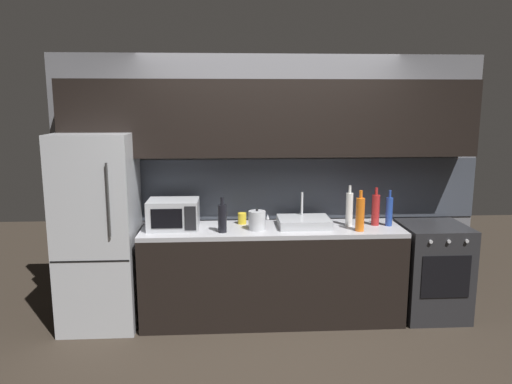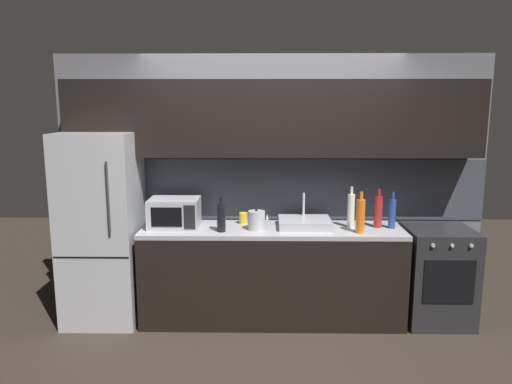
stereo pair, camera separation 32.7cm
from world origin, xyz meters
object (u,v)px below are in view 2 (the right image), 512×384
object	(u,v)px
wine_bottle_blue	(392,213)
wine_bottle_dark	(221,217)
oven_range	(437,275)
kettle	(257,220)
wine_bottle_orange	(361,216)
wine_bottle_white	(351,210)
refrigerator	(102,228)
wine_bottle_red	(378,211)
microwave	(174,213)
mug_yellow	(243,218)

from	to	relation	value
wine_bottle_blue	wine_bottle_dark	bearing A→B (deg)	-174.80
oven_range	wine_bottle_dark	bearing A→B (deg)	-176.10
kettle	wine_bottle_blue	bearing A→B (deg)	3.46
kettle	wine_bottle_orange	xyz separation A→B (m)	(0.92, -0.09, 0.07)
kettle	wine_bottle_white	xyz separation A→B (m)	(0.87, 0.10, 0.08)
refrigerator	wine_bottle_red	xyz separation A→B (m)	(2.57, 0.04, 0.16)
wine_bottle_blue	wine_bottle_orange	bearing A→B (deg)	-152.30
oven_range	wine_bottle_orange	xyz separation A→B (m)	(-0.77, -0.16, 0.61)
microwave	wine_bottle_orange	size ratio (longest dim) A/B	1.23
oven_range	kettle	xyz separation A→B (m)	(-1.69, -0.07, 0.54)
wine_bottle_white	microwave	bearing A→B (deg)	-179.68
microwave	wine_bottle_dark	distance (m)	0.48
wine_bottle_dark	kettle	bearing A→B (deg)	11.94
wine_bottle_blue	mug_yellow	xyz separation A→B (m)	(-1.38, 0.15, -0.09)
wine_bottle_red	wine_bottle_blue	size ratio (longest dim) A/B	1.06
refrigerator	wine_bottle_red	bearing A→B (deg)	0.79
refrigerator	mug_yellow	size ratio (longest dim) A/B	16.75
oven_range	wine_bottle_blue	size ratio (longest dim) A/B	2.64
wine_bottle_dark	wine_bottle_orange	bearing A→B (deg)	-1.28
wine_bottle_blue	mug_yellow	bearing A→B (deg)	173.66
kettle	wine_bottle_orange	distance (m)	0.93
kettle	microwave	bearing A→B (deg)	173.29
oven_range	wine_bottle_dark	distance (m)	2.10
kettle	mug_yellow	world-z (taller)	kettle
wine_bottle_red	wine_bottle_white	world-z (taller)	wine_bottle_white
wine_bottle_red	wine_bottle_orange	xyz separation A→B (m)	(-0.20, -0.20, 0.01)
wine_bottle_blue	wine_bottle_red	bearing A→B (deg)	165.26
wine_bottle_white	mug_yellow	size ratio (longest dim) A/B	3.61
wine_bottle_white	oven_range	bearing A→B (deg)	-2.02
microwave	mug_yellow	xyz separation A→B (m)	(0.63, 0.14, -0.08)
wine_bottle_red	wine_bottle_orange	distance (m)	0.29
refrigerator	wine_bottle_blue	world-z (taller)	refrigerator
wine_bottle_dark	wine_bottle_white	xyz separation A→B (m)	(1.19, 0.17, 0.03)
wine_bottle_orange	wine_bottle_blue	xyz separation A→B (m)	(0.32, 0.17, -0.02)
refrigerator	wine_bottle_orange	distance (m)	2.38
oven_range	wine_bottle_white	distance (m)	1.03
refrigerator	wine_bottle_orange	size ratio (longest dim) A/B	4.78
wine_bottle_orange	mug_yellow	bearing A→B (deg)	162.96
wine_bottle_red	wine_bottle_dark	bearing A→B (deg)	-173.13
refrigerator	microwave	world-z (taller)	refrigerator
wine_bottle_dark	wine_bottle_red	world-z (taller)	wine_bottle_red
wine_bottle_dark	wine_bottle_red	xyz separation A→B (m)	(1.44, 0.17, 0.02)
refrigerator	wine_bottle_blue	xyz separation A→B (m)	(2.69, 0.00, 0.15)
kettle	wine_bottle_dark	world-z (taller)	wine_bottle_dark
oven_range	microwave	world-z (taller)	microwave
mug_yellow	kettle	bearing A→B (deg)	-60.34
microwave	wine_bottle_white	xyz separation A→B (m)	(1.64, 0.01, 0.03)
kettle	mug_yellow	distance (m)	0.27
wine_bottle_white	mug_yellow	world-z (taller)	wine_bottle_white
oven_range	wine_bottle_dark	xyz separation A→B (m)	(-2.01, -0.14, 0.58)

